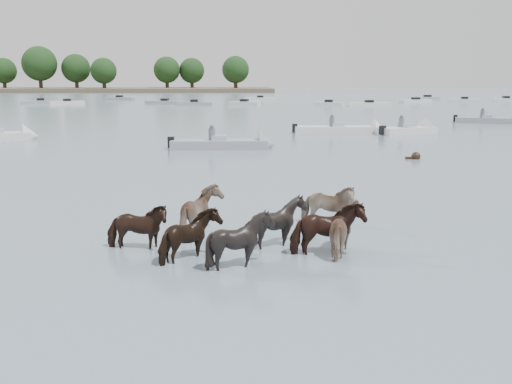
{
  "coord_description": "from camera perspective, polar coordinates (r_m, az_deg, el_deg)",
  "views": [
    {
      "loc": [
        -0.54,
        -12.39,
        3.84
      ],
      "look_at": [
        -0.01,
        1.28,
        1.1
      ],
      "focal_mm": 40.27,
      "sensor_mm": 36.0,
      "label": 1
    }
  ],
  "objects": [
    {
      "name": "ground",
      "position": [
        12.98,
        0.26,
        -5.88
      ],
      "size": [
        400.0,
        400.0,
        0.0
      ],
      "primitive_type": "plane",
      "color": "slate",
      "rests_on": "ground"
    },
    {
      "name": "pony_herd",
      "position": [
        13.1,
        0.28,
        -3.51
      ],
      "size": [
        6.22,
        4.64,
        1.35
      ],
      "color": "black",
      "rests_on": "ground"
    },
    {
      "name": "swimming_pony",
      "position": [
        28.54,
        15.5,
        3.38
      ],
      "size": [
        0.72,
        0.44,
        0.44
      ],
      "color": "black",
      "rests_on": "ground"
    },
    {
      "name": "motorboat_a",
      "position": [
        39.17,
        -23.29,
        5.11
      ],
      "size": [
        4.61,
        2.98,
        1.92
      ],
      "rotation": [
        0.0,
        0.0,
        0.35
      ],
      "color": "silver",
      "rests_on": "ground"
    },
    {
      "name": "motorboat_b",
      "position": [
        31.71,
        -2.25,
        4.76
      ],
      "size": [
        5.9,
        1.6,
        1.92
      ],
      "rotation": [
        0.0,
        0.0,
        0.0
      ],
      "color": "gray",
      "rests_on": "ground"
    },
    {
      "name": "motorboat_c",
      "position": [
        41.07,
        9.22,
        6.12
      ],
      "size": [
        6.65,
        1.75,
        1.92
      ],
      "rotation": [
        0.0,
        0.0,
        -0.02
      ],
      "color": "silver",
      "rests_on": "ground"
    },
    {
      "name": "motorboat_d",
      "position": [
        41.64,
        15.48,
        5.94
      ],
      "size": [
        4.86,
        3.3,
        1.92
      ],
      "rotation": [
        0.0,
        0.0,
        0.41
      ],
      "color": "silver",
      "rests_on": "ground"
    },
    {
      "name": "motorboat_e",
      "position": [
        53.3,
        22.76,
        6.56
      ],
      "size": [
        5.72,
        3.53,
        1.92
      ],
      "rotation": [
        0.0,
        0.0,
        -0.38
      ],
      "color": "gray",
      "rests_on": "ground"
    },
    {
      "name": "distant_flotilla",
      "position": [
        87.73,
        -2.62,
        8.96
      ],
      "size": [
        104.67,
        26.8,
        0.93
      ],
      "color": "silver",
      "rests_on": "ground"
    }
  ]
}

